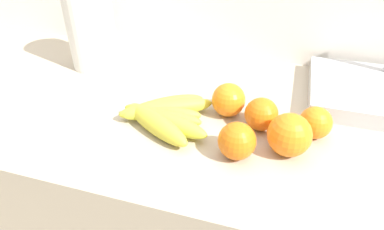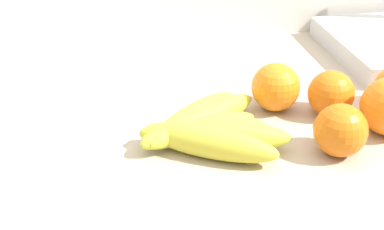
{
  "view_description": "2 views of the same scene",
  "coord_description": "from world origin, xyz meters",
  "px_view_note": "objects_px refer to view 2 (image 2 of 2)",
  "views": [
    {
      "loc": [
        0.24,
        -0.64,
        1.36
      ],
      "look_at": [
        0.07,
        -0.09,
        0.97
      ],
      "focal_mm": 31.44,
      "sensor_mm": 36.0,
      "label": 1
    },
    {
      "loc": [
        -0.13,
        -0.71,
        1.34
      ],
      "look_at": [
        -0.01,
        -0.04,
        0.95
      ],
      "focal_mm": 50.36,
      "sensor_mm": 36.0,
      "label": 2
    }
  ],
  "objects_px": {
    "orange_far_right": "(276,87)",
    "orange_right": "(340,130)",
    "orange_front": "(331,94)",
    "banana_bunch": "(205,129)"
  },
  "relations": [
    {
      "from": "orange_far_right",
      "to": "orange_right",
      "type": "distance_m",
      "value": 0.14
    },
    {
      "from": "orange_far_right",
      "to": "orange_front",
      "type": "xyz_separation_m",
      "value": [
        0.08,
        -0.03,
        -0.0
      ]
    },
    {
      "from": "orange_front",
      "to": "banana_bunch",
      "type": "bearing_deg",
      "value": -167.8
    },
    {
      "from": "banana_bunch",
      "to": "orange_right",
      "type": "height_order",
      "value": "orange_right"
    },
    {
      "from": "orange_front",
      "to": "orange_far_right",
      "type": "bearing_deg",
      "value": 157.1
    },
    {
      "from": "orange_far_right",
      "to": "banana_bunch",
      "type": "bearing_deg",
      "value": -148.88
    },
    {
      "from": "orange_right",
      "to": "orange_front",
      "type": "height_order",
      "value": "orange_right"
    },
    {
      "from": "orange_far_right",
      "to": "orange_right",
      "type": "bearing_deg",
      "value": -71.92
    },
    {
      "from": "banana_bunch",
      "to": "orange_front",
      "type": "relative_size",
      "value": 3.05
    },
    {
      "from": "banana_bunch",
      "to": "orange_right",
      "type": "distance_m",
      "value": 0.18
    }
  ]
}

